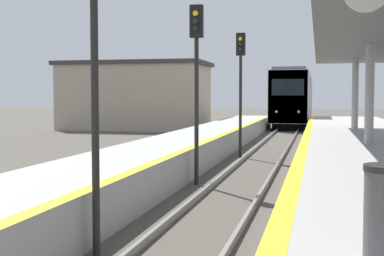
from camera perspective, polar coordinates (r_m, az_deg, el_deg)
train at (r=49.41m, az=10.92°, el=3.19°), size 2.76×23.84×4.57m
signal_near at (r=8.49m, az=-10.42°, el=9.95°), size 0.36×0.31×5.03m
signal_mid at (r=15.01m, az=0.48°, el=7.17°), size 0.36×0.31×5.03m
signal_far at (r=21.71m, az=5.20°, el=6.01°), size 0.36×0.31×5.03m
station_canopy at (r=14.72m, az=19.75°, el=9.74°), size 3.49×27.83×3.41m
station_building at (r=40.30m, az=-6.06°, el=3.46°), size 10.89×6.12×5.01m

